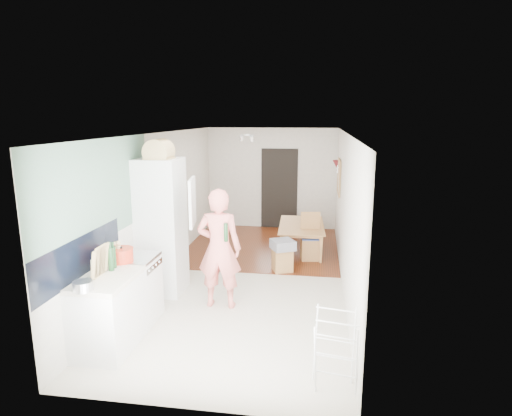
% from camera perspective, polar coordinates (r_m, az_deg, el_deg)
% --- Properties ---
extents(room_shell, '(3.20, 7.00, 2.50)m').
position_cam_1_polar(room_shell, '(7.26, -0.96, 0.00)').
color(room_shell, silver).
rests_on(room_shell, ground).
extents(floor, '(3.20, 7.00, 0.01)m').
position_cam_1_polar(floor, '(7.62, -0.93, -9.22)').
color(floor, beige).
rests_on(floor, ground).
extents(wood_floor_overlay, '(3.20, 3.30, 0.01)m').
position_cam_1_polar(wood_floor_overlay, '(9.35, 0.91, -5.09)').
color(wood_floor_overlay, '#5E230F').
rests_on(wood_floor_overlay, room_shell).
extents(sage_wall_panel, '(0.02, 3.00, 1.30)m').
position_cam_1_polar(sage_wall_panel, '(5.78, -20.12, 2.17)').
color(sage_wall_panel, slate).
rests_on(sage_wall_panel, room_shell).
extents(tile_splashback, '(0.02, 1.90, 0.50)m').
position_cam_1_polar(tile_splashback, '(5.47, -22.26, -6.09)').
color(tile_splashback, black).
rests_on(tile_splashback, room_shell).
extents(doorway_recess, '(0.90, 0.04, 2.00)m').
position_cam_1_polar(doorway_recess, '(10.67, 3.13, 2.56)').
color(doorway_recess, black).
rests_on(doorway_recess, room_shell).
extents(base_cabinet, '(0.60, 0.90, 0.86)m').
position_cam_1_polar(base_cabinet, '(5.60, -19.07, -13.35)').
color(base_cabinet, white).
rests_on(base_cabinet, room_shell).
extents(worktop, '(0.62, 0.92, 0.06)m').
position_cam_1_polar(worktop, '(5.42, -19.41, -8.95)').
color(worktop, beige).
rests_on(worktop, room_shell).
extents(range_cooker, '(0.60, 0.60, 0.88)m').
position_cam_1_polar(range_cooker, '(6.21, -15.88, -10.46)').
color(range_cooker, white).
rests_on(range_cooker, room_shell).
extents(cooker_top, '(0.60, 0.60, 0.04)m').
position_cam_1_polar(cooker_top, '(6.05, -16.13, -6.43)').
color(cooker_top, silver).
rests_on(cooker_top, room_shell).
extents(fridge_housing, '(0.66, 0.66, 2.15)m').
position_cam_1_polar(fridge_housing, '(6.89, -12.52, -2.45)').
color(fridge_housing, white).
rests_on(fridge_housing, room_shell).
extents(fridge_door, '(0.14, 0.56, 0.70)m').
position_cam_1_polar(fridge_door, '(6.31, -8.49, 0.80)').
color(fridge_door, white).
rests_on(fridge_door, room_shell).
extents(fridge_interior, '(0.02, 0.52, 0.66)m').
position_cam_1_polar(fridge_interior, '(6.68, -10.22, 1.38)').
color(fridge_interior, white).
rests_on(fridge_interior, room_shell).
extents(pinboard, '(0.03, 0.90, 0.70)m').
position_cam_1_polar(pinboard, '(9.00, 11.04, 4.09)').
color(pinboard, tan).
rests_on(pinboard, room_shell).
extents(pinboard_frame, '(0.00, 0.94, 0.74)m').
position_cam_1_polar(pinboard_frame, '(8.99, 10.94, 4.09)').
color(pinboard_frame, '#AF7640').
rests_on(pinboard_frame, room_shell).
extents(wall_sconce, '(0.18, 0.18, 0.16)m').
position_cam_1_polar(wall_sconce, '(9.61, 10.68, 5.81)').
color(wall_sconce, maroon).
rests_on(wall_sconce, room_shell).
extents(person, '(0.77, 0.51, 2.10)m').
position_cam_1_polar(person, '(6.23, -4.96, -4.01)').
color(person, '#F47B71').
rests_on(person, floor).
extents(dining_table, '(0.83, 1.42, 0.49)m').
position_cam_1_polar(dining_table, '(9.00, 6.25, -4.26)').
color(dining_table, '#AF7640').
rests_on(dining_table, floor).
extents(dining_chair, '(0.44, 0.44, 0.92)m').
position_cam_1_polar(dining_chair, '(8.46, 7.37, -3.84)').
color(dining_chair, '#AF7640').
rests_on(dining_chair, floor).
extents(stool, '(0.42, 0.42, 0.43)m').
position_cam_1_polar(stool, '(7.85, 3.52, -6.91)').
color(stool, '#AF7640').
rests_on(stool, floor).
extents(grey_drape, '(0.51, 0.51, 0.17)m').
position_cam_1_polar(grey_drape, '(7.72, 3.59, -4.91)').
color(grey_drape, slate).
rests_on(grey_drape, stool).
extents(drying_rack, '(0.48, 0.45, 0.83)m').
position_cam_1_polar(drying_rack, '(4.70, 10.51, -18.30)').
color(drying_rack, white).
rests_on(drying_rack, floor).
extents(bread_bin, '(0.41, 0.39, 0.21)m').
position_cam_1_polar(bread_bin, '(6.60, -12.82, 7.32)').
color(bread_bin, tan).
rests_on(bread_bin, fridge_housing).
extents(red_casserole, '(0.34, 0.34, 0.18)m').
position_cam_1_polar(red_casserole, '(5.85, -17.52, -5.99)').
color(red_casserole, red).
rests_on(red_casserole, cooker_top).
extents(steel_pan, '(0.22, 0.22, 0.11)m').
position_cam_1_polar(steel_pan, '(5.08, -22.07, -9.60)').
color(steel_pan, silver).
rests_on(steel_pan, worktop).
extents(held_bottle, '(0.06, 0.06, 0.27)m').
position_cam_1_polar(held_bottle, '(6.02, -4.05, -3.25)').
color(held_bottle, '#19411F').
rests_on(held_bottle, person).
extents(bottle_a, '(0.08, 0.08, 0.29)m').
position_cam_1_polar(bottle_a, '(5.55, -18.79, -6.47)').
color(bottle_a, '#19411F').
rests_on(bottle_a, worktop).
extents(bottle_b, '(0.08, 0.08, 0.27)m').
position_cam_1_polar(bottle_b, '(5.65, -18.45, -6.27)').
color(bottle_b, '#19411F').
rests_on(bottle_b, worktop).
extents(bottle_c, '(0.11, 0.11, 0.21)m').
position_cam_1_polar(bottle_c, '(5.42, -20.70, -7.55)').
color(bottle_c, silver).
rests_on(bottle_c, worktop).
extents(pepper_mill_front, '(0.08, 0.08, 0.22)m').
position_cam_1_polar(pepper_mill_front, '(5.86, -17.81, -5.81)').
color(pepper_mill_front, tan).
rests_on(pepper_mill_front, worktop).
extents(pepper_mill_back, '(0.07, 0.07, 0.21)m').
position_cam_1_polar(pepper_mill_back, '(5.88, -18.18, -5.83)').
color(pepper_mill_back, tan).
rests_on(pepper_mill_back, worktop).
extents(chopping_boards, '(0.12, 0.28, 0.38)m').
position_cam_1_polar(chopping_boards, '(5.38, -20.10, -6.68)').
color(chopping_boards, tan).
rests_on(chopping_boards, worktop).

